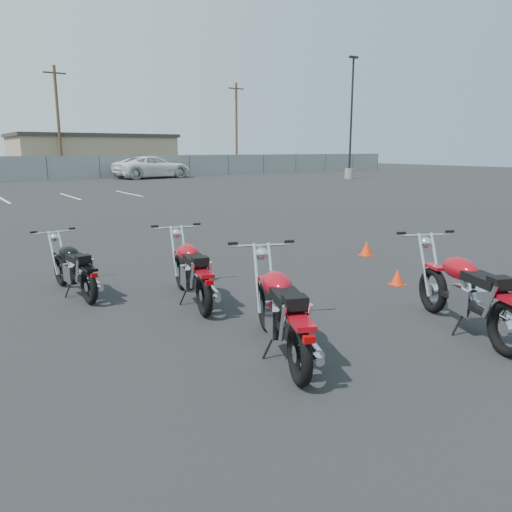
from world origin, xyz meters
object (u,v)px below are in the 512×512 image
motorcycle_front_red (192,271)px  motorcycle_third_red (282,311)px  motorcycle_rear_red (468,293)px  motorcycle_second_black (74,268)px  white_van (152,161)px

motorcycle_front_red → motorcycle_third_red: bearing=-91.4°
motorcycle_front_red → motorcycle_rear_red: motorcycle_rear_red is taller
motorcycle_second_black → motorcycle_rear_red: 5.88m
motorcycle_front_red → motorcycle_third_red: (-0.06, -2.37, 0.03)m
motorcycle_front_red → motorcycle_second_black: bearing=134.9°
motorcycle_front_red → white_van: white_van is taller
motorcycle_third_red → white_van: 36.65m
motorcycle_third_red → motorcycle_rear_red: size_ratio=0.99×
motorcycle_second_black → motorcycle_third_red: 4.02m
motorcycle_rear_red → motorcycle_third_red: bearing=162.9°
motorcycle_third_red → motorcycle_front_red: bearing=88.6°
motorcycle_front_red → motorcycle_third_red: 2.37m
motorcycle_front_red → motorcycle_second_black: (-1.40, 1.41, -0.05)m
white_van → motorcycle_second_black: bearing=148.4°
motorcycle_third_red → motorcycle_rear_red: motorcycle_rear_red is taller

